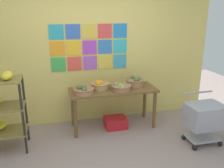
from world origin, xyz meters
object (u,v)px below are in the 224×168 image
Objects in this scene: fruit_basket_back_right at (84,90)px; fruit_basket_right at (121,87)px; display_table at (113,94)px; produce_crate_under_table at (116,122)px; fruit_basket_centre at (100,85)px; shopping_cart at (204,117)px; fruit_basket_left at (135,82)px.

fruit_basket_back_right is 0.66m from fruit_basket_right.
display_table reaches higher than produce_crate_under_table.
fruit_basket_right is at bearing -23.99° from fruit_basket_centre.
display_table is 0.58m from fruit_basket_back_right.
fruit_basket_right is 1.42m from shopping_cart.
display_table is 3.95× the size of produce_crate_under_table.
fruit_basket_left is 0.42× the size of shopping_cart.
shopping_cart reaches higher than display_table.
fruit_basket_centre is at bearing 156.01° from fruit_basket_right.
fruit_basket_back_right is at bearing -168.98° from fruit_basket_left.
fruit_basket_back_right is at bearing -167.27° from display_table.
fruit_basket_centre is at bearing 167.74° from display_table.
fruit_basket_left is 1.07× the size of fruit_basket_centre.
fruit_basket_back_right is 0.35m from fruit_basket_centre.
fruit_basket_back_right is 0.44× the size of shopping_cart.
fruit_basket_right is at bearing 1.50° from fruit_basket_back_right.
fruit_basket_right is (0.35, -0.15, -0.01)m from fruit_basket_centre.
fruit_basket_back_right reaches higher than shopping_cart.
display_table is 4.52× the size of fruit_basket_left.
fruit_basket_left is 0.65m from fruit_basket_centre.
fruit_basket_right is (-0.31, -0.17, -0.02)m from fruit_basket_left.
display_table is 4.32× the size of fruit_basket_back_right.
produce_crate_under_table is (0.27, -0.09, -0.71)m from fruit_basket_centre.
shopping_cart is at bearing -50.13° from fruit_basket_left.
fruit_basket_centre reaches higher than display_table.
fruit_basket_right is 0.43× the size of shopping_cart.
fruit_basket_left reaches higher than fruit_basket_centre.
fruit_basket_right is at bearing -41.69° from display_table.
shopping_cart is (1.21, -0.87, 0.36)m from produce_crate_under_table.
produce_crate_under_table is (-0.08, 0.06, -0.70)m from fruit_basket_right.
fruit_basket_left reaches higher than shopping_cart.
shopping_cart is at bearing -35.89° from produce_crate_under_table.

